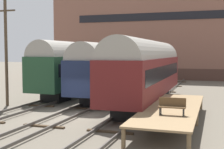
# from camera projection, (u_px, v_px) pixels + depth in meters

# --- Properties ---
(ground_plane) EXTENTS (200.00, 200.00, 0.00)m
(ground_plane) POSITION_uv_depth(u_px,v_px,m) (67.00, 117.00, 20.75)
(ground_plane) COLOR #60594C
(track_left) EXTENTS (2.60, 60.00, 0.26)m
(track_left) POSITION_uv_depth(u_px,v_px,m) (16.00, 111.00, 22.01)
(track_left) COLOR #4C4742
(track_left) RESTS_ON ground
(track_middle) EXTENTS (2.60, 60.00, 0.26)m
(track_middle) POSITION_uv_depth(u_px,v_px,m) (67.00, 115.00, 20.74)
(track_middle) COLOR #4C4742
(track_middle) RESTS_ON ground
(track_right) EXTENTS (2.60, 60.00, 0.26)m
(track_right) POSITION_uv_depth(u_px,v_px,m) (125.00, 119.00, 19.48)
(track_right) COLOR #4C4742
(track_right) RESTS_ON ground
(train_car_maroon) EXTENTS (3.12, 16.33, 5.30)m
(train_car_maroon) POSITION_uv_depth(u_px,v_px,m) (146.00, 68.00, 25.09)
(train_car_maroon) COLOR black
(train_car_maroon) RESTS_ON ground
(train_car_navy) EXTENTS (3.00, 17.79, 5.10)m
(train_car_navy) POSITION_uv_depth(u_px,v_px,m) (117.00, 66.00, 30.82)
(train_car_navy) COLOR black
(train_car_navy) RESTS_ON ground
(train_car_green) EXTENTS (2.95, 16.45, 5.32)m
(train_car_green) POSITION_uv_depth(u_px,v_px,m) (81.00, 64.00, 32.36)
(train_car_green) COLOR black
(train_car_green) RESTS_ON ground
(station_platform) EXTENTS (3.14, 11.36, 1.03)m
(station_platform) POSITION_uv_depth(u_px,v_px,m) (172.00, 108.00, 18.61)
(station_platform) COLOR #8C704C
(station_platform) RESTS_ON ground
(bench) EXTENTS (1.40, 0.40, 0.91)m
(bench) POSITION_uv_depth(u_px,v_px,m) (172.00, 106.00, 16.17)
(bench) COLOR brown
(bench) RESTS_ON station_platform
(utility_pole) EXTENTS (1.80, 0.24, 8.62)m
(utility_pole) POSITION_uv_depth(u_px,v_px,m) (6.00, 50.00, 24.85)
(utility_pole) COLOR #473828
(utility_pole) RESTS_ON ground
(warehouse_building) EXTENTS (33.12, 11.70, 17.97)m
(warehouse_building) POSITION_uv_depth(u_px,v_px,m) (154.00, 26.00, 54.68)
(warehouse_building) COLOR #4F342A
(warehouse_building) RESTS_ON ground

